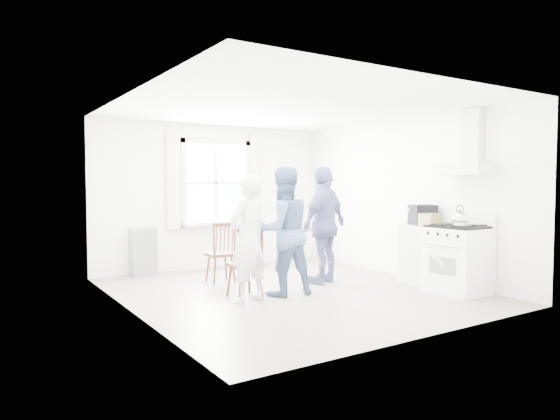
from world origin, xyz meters
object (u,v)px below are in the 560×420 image
object	(u,v)px
stereo_stack	(423,215)
person_mid	(283,231)
windsor_chair_a	(249,255)
windsor_chair_b	(223,246)
low_cabinet	(422,255)
person_right	(324,225)
person_left	(248,238)
gas_stove	(458,259)

from	to	relation	value
stereo_stack	person_mid	size ratio (longest dim) A/B	0.25
stereo_stack	windsor_chair_a	xyz separation A→B (m)	(-2.75, 0.55, -0.47)
windsor_chair_a	windsor_chair_b	bearing A→B (deg)	81.23
low_cabinet	stereo_stack	size ratio (longest dim) A/B	2.06
stereo_stack	person_right	bearing A→B (deg)	146.69
windsor_chair_a	person_left	distance (m)	0.31
gas_stove	person_mid	size ratio (longest dim) A/B	0.63
low_cabinet	windsor_chair_a	size ratio (longest dim) A/B	0.93
person_right	person_mid	bearing A→B (deg)	-1.16
low_cabinet	windsor_chair_b	xyz separation A→B (m)	(-2.53, 1.72, 0.13)
gas_stove	stereo_stack	distance (m)	0.95
windsor_chair_b	person_mid	world-z (taller)	person_mid
person_mid	gas_stove	bearing A→B (deg)	156.06
low_cabinet	stereo_stack	world-z (taller)	stereo_stack
stereo_stack	windsor_chair_b	xyz separation A→B (m)	(-2.58, 1.67, -0.48)
windsor_chair_a	stereo_stack	bearing A→B (deg)	-11.21
person_mid	person_right	size ratio (longest dim) A/B	0.98
windsor_chair_b	person_right	size ratio (longest dim) A/B	0.53
stereo_stack	person_mid	bearing A→B (deg)	167.95
windsor_chair_a	person_mid	size ratio (longest dim) A/B	0.55
windsor_chair_a	low_cabinet	bearing A→B (deg)	-12.36
gas_stove	windsor_chair_a	distance (m)	2.94
low_cabinet	windsor_chair_a	world-z (taller)	windsor_chair_a
low_cabinet	person_mid	xyz separation A→B (m)	(-2.20, 0.53, 0.43)
person_left	windsor_chair_a	bearing A→B (deg)	-135.74
windsor_chair_b	windsor_chair_a	bearing A→B (deg)	-98.77
windsor_chair_a	person_mid	xyz separation A→B (m)	(0.50, -0.07, 0.29)
windsor_chair_b	person_mid	size ratio (longest dim) A/B	0.54
windsor_chair_a	person_right	distance (m)	1.55
stereo_stack	person_left	bearing A→B (deg)	172.48
windsor_chair_b	low_cabinet	bearing A→B (deg)	-34.18
windsor_chair_b	person_mid	bearing A→B (deg)	-74.60
windsor_chair_a	person_mid	world-z (taller)	person_mid
gas_stove	person_right	bearing A→B (deg)	125.93
gas_stove	person_left	distance (m)	2.97
windsor_chair_b	person_mid	distance (m)	1.27
gas_stove	low_cabinet	bearing A→B (deg)	84.32
person_left	person_mid	world-z (taller)	person_mid
stereo_stack	windsor_chair_a	size ratio (longest dim) A/B	0.45
windsor_chair_a	person_left	bearing A→B (deg)	-119.93
windsor_chair_a	person_mid	distance (m)	0.58
low_cabinet	windsor_chair_a	bearing A→B (deg)	167.64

